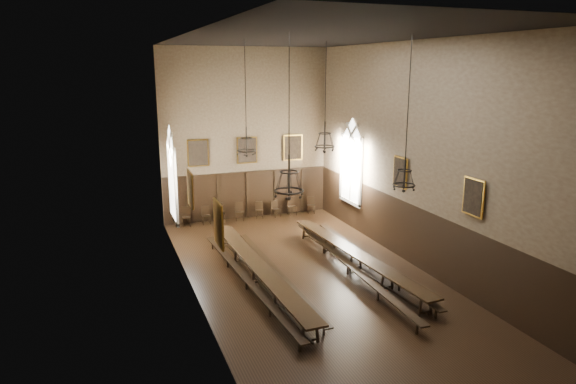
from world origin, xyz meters
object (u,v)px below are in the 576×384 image
bench_right_inner (348,267)px  chandelier_front_left (289,181)px  table_left (259,275)px  chair_6 (292,209)px  bench_left_inner (277,275)px  bench_right_outer (370,262)px  table_right (356,261)px  chair_0 (187,220)px  chair_3 (240,215)px  chandelier_back_right (325,140)px  chair_2 (220,216)px  chair_5 (276,212)px  chair_7 (311,208)px  bench_left_outer (246,282)px  chandelier_front_right (404,174)px  chair_4 (259,213)px  chair_1 (206,219)px  chandelier_back_left (246,142)px

bench_right_inner → chandelier_front_left: 5.82m
table_left → chair_6: size_ratio=10.33×
bench_left_inner → bench_right_outer: bench_right_outer is taller
table_right → chair_0: bearing=123.1°
bench_left_inner → chair_3: (0.79, 8.34, 0.02)m
table_right → chandelier_back_right: size_ratio=2.16×
table_left → chandelier_front_left: size_ratio=2.07×
chair_2 → chair_3: (1.02, -0.06, -0.01)m
bench_right_outer → chandelier_back_right: size_ratio=2.20×
chandelier_back_right → chandelier_front_left: (-3.53, -5.10, -0.48)m
chair_5 → chair_7: bearing=-15.0°
bench_left_outer → chair_0: 8.59m
bench_right_inner → table_left: bearing=175.6°
table_left → chandelier_front_right: 6.57m
chair_3 → chair_2: bearing=-170.6°
chandelier_back_right → chair_5: bearing=92.1°
bench_right_outer → chair_6: chair_6 is taller
chair_2 → chair_0: bearing=-175.7°
table_left → chandelier_back_right: (3.78, 2.54, 4.58)m
bench_left_inner → chair_6: 9.15m
chair_6 → chandelier_front_left: 12.45m
bench_right_outer → chair_3: 9.01m
bench_left_inner → chair_6: chair_6 is taller
chair_4 → chair_5: bearing=5.8°
chair_1 → chair_5: size_ratio=1.06×
bench_right_inner → chair_2: (-3.09, 8.70, -0.01)m
table_left → bench_left_outer: size_ratio=1.01×
chair_0 → chair_4: (3.95, 0.09, -0.03)m
bench_left_inner → bench_right_outer: 3.96m
chair_1 → chandelier_back_right: 8.49m
chair_4 → chair_0: bearing=-167.4°
chair_6 → table_right: bearing=-94.7°
chair_0 → chandelier_back_left: 8.01m
chair_5 → chandelier_front_left: size_ratio=0.18×
table_left → chair_6: (4.52, 8.35, -0.10)m
chandelier_back_right → bench_left_outer: bearing=-147.3°
chair_3 → chair_5: chair_3 is taller
bench_left_outer → chandelier_back_left: (0.76, 2.32, 4.81)m
bench_right_inner → bench_left_outer: bearing=179.5°
bench_left_outer → chandelier_back_right: bearing=32.7°
chandelier_back_right → chair_7: bearing=72.1°
bench_right_inner → chair_0: bearing=119.7°
bench_right_inner → chandelier_back_right: size_ratio=2.41×
chair_5 → chandelier_back_left: chandelier_back_left is taller
table_right → chair_2: bearing=113.2°
table_left → chair_1: bearing=91.9°
chandelier_front_left → table_right: bearing=34.0°
bench_left_inner → chair_2: chair_2 is taller
chandelier_back_left → chandelier_back_right: size_ratio=0.98×
chair_4 → chandelier_back_right: 7.61m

